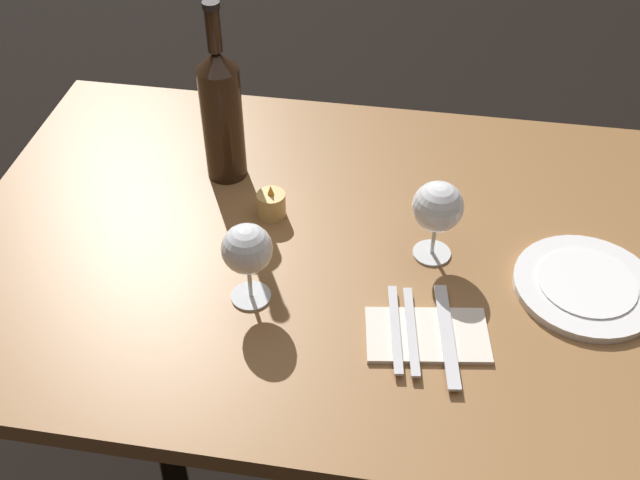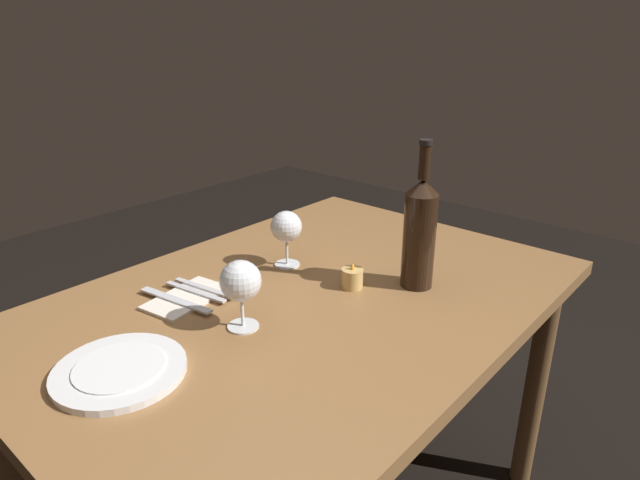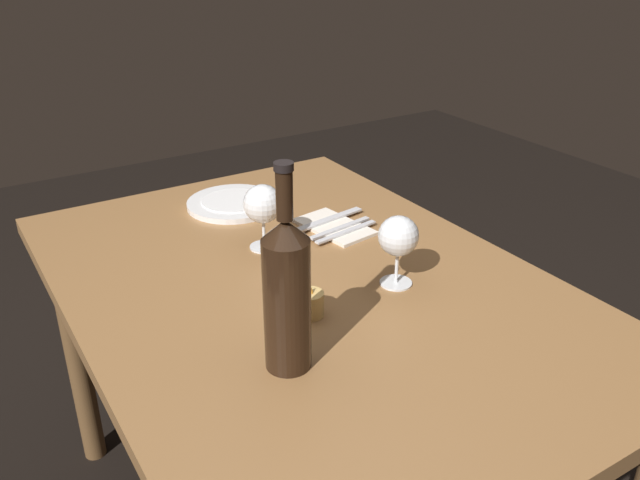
{
  "view_description": "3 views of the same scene",
  "coord_description": "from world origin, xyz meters",
  "views": [
    {
      "loc": [
        0.15,
        -0.99,
        1.66
      ],
      "look_at": [
        -0.0,
        -0.05,
        0.79
      ],
      "focal_mm": 43.42,
      "sensor_mm": 36.0,
      "label": 1
    },
    {
      "loc": [
        0.83,
        0.77,
        1.33
      ],
      "look_at": [
        -0.08,
        -0.02,
        0.85
      ],
      "focal_mm": 30.54,
      "sensor_mm": 36.0,
      "label": 2
    },
    {
      "loc": [
        -1.01,
        0.6,
        1.41
      ],
      "look_at": [
        -0.05,
        0.0,
        0.86
      ],
      "focal_mm": 37.27,
      "sensor_mm": 36.0,
      "label": 3
    }
  ],
  "objects": [
    {
      "name": "ground_plane",
      "position": [
        0.0,
        0.0,
        0.0
      ],
      "size": [
        6.0,
        6.0,
        0.0
      ],
      "primitive_type": "plane",
      "color": "black"
    },
    {
      "name": "table_knife",
      "position": [
        0.22,
        -0.19,
        0.75
      ],
      "size": [
        0.05,
        0.21,
        0.0
      ],
      "color": "silver",
      "rests_on": "folded_napkin"
    },
    {
      "name": "folded_napkin",
      "position": [
        0.19,
        -0.19,
        0.74
      ],
      "size": [
        0.2,
        0.14,
        0.01
      ],
      "color": "silver",
      "rests_on": "dining_table"
    },
    {
      "name": "dinner_plate",
      "position": [
        0.44,
        -0.04,
        0.75
      ],
      "size": [
        0.24,
        0.24,
        0.02
      ],
      "color": "white",
      "rests_on": "dining_table"
    },
    {
      "name": "fork_outer",
      "position": [
        0.14,
        -0.19,
        0.75
      ],
      "size": [
        0.04,
        0.18,
        0.0
      ],
      "color": "silver",
      "rests_on": "folded_napkin"
    },
    {
      "name": "wine_bottle",
      "position": [
        -0.22,
        0.17,
        0.88
      ],
      "size": [
        0.08,
        0.08,
        0.35
      ],
      "color": "black",
      "rests_on": "dining_table"
    },
    {
      "name": "dining_table",
      "position": [
        0.0,
        0.0,
        0.65
      ],
      "size": [
        1.3,
        0.9,
        0.74
      ],
      "color": "olive",
      "rests_on": "ground"
    },
    {
      "name": "fork_inner",
      "position": [
        0.17,
        -0.19,
        0.75
      ],
      "size": [
        0.04,
        0.18,
        0.0
      ],
      "color": "silver",
      "rests_on": "folded_napkin"
    },
    {
      "name": "votive_candle",
      "position": [
        -0.11,
        0.06,
        0.76
      ],
      "size": [
        0.05,
        0.05,
        0.07
      ],
      "color": "#DBB266",
      "rests_on": "dining_table"
    },
    {
      "name": "wine_glass_right",
      "position": [
        -0.1,
        -0.15,
        0.84
      ],
      "size": [
        0.08,
        0.08,
        0.15
      ],
      "color": "white",
      "rests_on": "dining_table"
    },
    {
      "name": "wine_glass_left",
      "position": [
        0.19,
        -0.0,
        0.84
      ],
      "size": [
        0.09,
        0.09,
        0.15
      ],
      "color": "white",
      "rests_on": "dining_table"
    }
  ]
}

